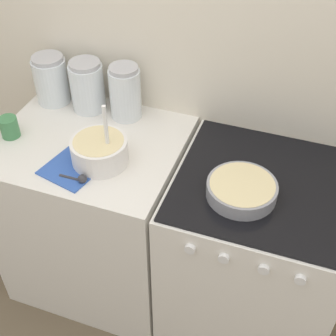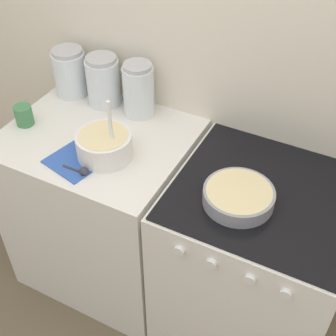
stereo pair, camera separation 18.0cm
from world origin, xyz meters
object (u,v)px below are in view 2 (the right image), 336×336
stove (251,266)px  storage_jar_left (71,75)px  storage_jar_middle (104,84)px  storage_jar_right (139,93)px  mixing_bowl (104,144)px  baking_pan (239,196)px  tin_can (24,115)px

stove → storage_jar_left: storage_jar_left is taller
stove → storage_jar_middle: 1.07m
storage_jar_middle → storage_jar_right: size_ratio=0.95×
mixing_bowl → baking_pan: bearing=-0.2°
storage_jar_right → tin_can: bearing=-143.1°
mixing_bowl → storage_jar_middle: bearing=123.0°
baking_pan → storage_jar_left: size_ratio=1.15×
stove → tin_can: size_ratio=10.00×
stove → storage_jar_left: size_ratio=3.97×
storage_jar_left → storage_jar_right: size_ratio=0.92×
stove → baking_pan: bearing=-127.0°
storage_jar_middle → storage_jar_right: storage_jar_right is taller
storage_jar_left → stove: bearing=-12.6°
mixing_bowl → storage_jar_left: 0.53m
storage_jar_middle → mixing_bowl: bearing=-57.0°
storage_jar_right → tin_can: storage_jar_right is taller
stove → storage_jar_middle: bearing=164.8°
mixing_bowl → storage_jar_middle: 0.40m
tin_can → stove: bearing=3.7°
storage_jar_left → mixing_bowl: bearing=-39.5°
stove → mixing_bowl: 0.84m
baking_pan → tin_can: tin_can is taller
storage_jar_left → tin_can: bearing=-96.8°
baking_pan → storage_jar_middle: storage_jar_middle is taller
mixing_bowl → baking_pan: (0.58, -0.00, -0.03)m
storage_jar_middle → tin_can: 0.39m
baking_pan → storage_jar_left: (-0.99, 0.34, 0.07)m
baking_pan → storage_jar_right: 0.70m
storage_jar_left → storage_jar_middle: storage_jar_middle is taller
mixing_bowl → baking_pan: 0.58m
baking_pan → tin_can: bearing=178.5°
mixing_bowl → tin_can: size_ratio=3.04×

